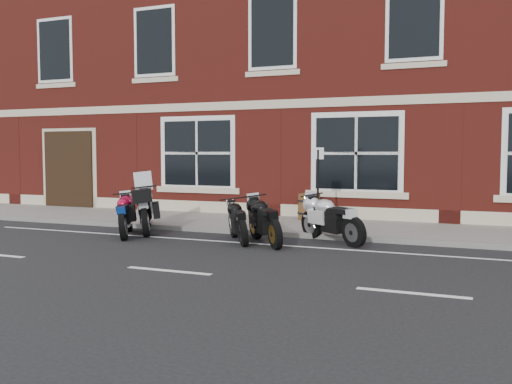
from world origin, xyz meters
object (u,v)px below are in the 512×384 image
at_px(moto_sport_black, 266,219).
at_px(moto_touring_silver, 148,208).
at_px(parking_sign, 318,182).
at_px(barrel_planter, 309,207).
at_px(moto_naked_black, 239,220).
at_px(moto_sport_red, 127,214).
at_px(moto_sport_silver, 332,218).

bearing_deg(moto_sport_black, moto_touring_silver, 131.87).
distance_m(moto_touring_silver, parking_sign, 4.29).
bearing_deg(moto_sport_black, parking_sign, 32.95).
distance_m(barrel_planter, parking_sign, 2.08).
bearing_deg(moto_naked_black, moto_sport_red, 150.31).
relative_size(moto_touring_silver, moto_sport_red, 1.10).
bearing_deg(moto_touring_silver, moto_sport_red, -129.25).
bearing_deg(moto_sport_red, moto_touring_silver, 52.15).
xyz_separation_m(moto_touring_silver, moto_sport_red, (-0.10, -0.73, -0.08)).
relative_size(moto_sport_red, moto_sport_black, 1.07).
distance_m(moto_sport_red, moto_naked_black, 2.84).
height_order(moto_sport_silver, barrel_planter, moto_sport_silver).
bearing_deg(moto_sport_black, moto_sport_silver, -9.71).
bearing_deg(moto_sport_red, barrel_planter, 18.43).
relative_size(moto_touring_silver, moto_sport_black, 1.17).
relative_size(moto_sport_black, barrel_planter, 2.38).
bearing_deg(moto_naked_black, parking_sign, 20.95).
xyz_separation_m(moto_touring_silver, moto_sport_silver, (4.70, 0.15, -0.06)).
relative_size(moto_sport_black, parking_sign, 0.86).
bearing_deg(moto_touring_silver, parking_sign, -13.50).
bearing_deg(moto_sport_silver, barrel_planter, 62.70).
xyz_separation_m(moto_sport_silver, parking_sign, (-0.67, 1.17, 0.72)).
bearing_deg(moto_sport_red, moto_sport_black, -27.55).
xyz_separation_m(moto_touring_silver, parking_sign, (4.03, 1.32, 0.66)).
distance_m(moto_naked_black, barrel_planter, 3.65).
height_order(moto_sport_black, parking_sign, parking_sign).
height_order(moto_touring_silver, moto_sport_red, moto_touring_silver).
distance_m(moto_sport_red, moto_sport_silver, 4.87).
distance_m(moto_sport_black, barrel_planter, 3.66).
bearing_deg(moto_sport_black, moto_naked_black, 137.08).
xyz_separation_m(moto_touring_silver, moto_naked_black, (2.74, -0.52, -0.12)).
relative_size(moto_sport_black, moto_sport_silver, 0.96).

